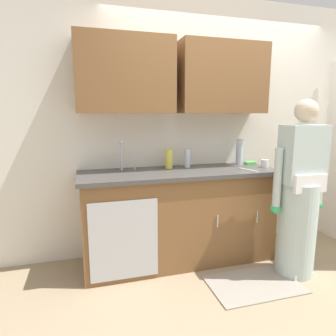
{
  "coord_description": "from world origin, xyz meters",
  "views": [
    {
      "loc": [
        -1.45,
        -2.03,
        1.49
      ],
      "look_at": [
        -0.71,
        0.55,
        1.0
      ],
      "focal_mm": 31.56,
      "sensor_mm": 36.0,
      "label": 1
    }
  ],
  "objects_px": {
    "bottle_water_short": "(239,152)",
    "cup_by_sink": "(265,163)",
    "sink": "(128,175)",
    "sponge": "(250,163)",
    "bottle_soap": "(169,159)",
    "person_at_sink": "(299,203)",
    "bottle_water_tall": "(187,158)",
    "knife_on_counter": "(248,170)"
  },
  "relations": [
    {
      "from": "bottle_water_short",
      "to": "cup_by_sink",
      "type": "height_order",
      "value": "bottle_water_short"
    },
    {
      "from": "sink",
      "to": "sponge",
      "type": "xyz_separation_m",
      "value": [
        1.39,
        0.12,
        0.03
      ]
    },
    {
      "from": "sink",
      "to": "bottle_soap",
      "type": "distance_m",
      "value": 0.48
    },
    {
      "from": "person_at_sink",
      "to": "sponge",
      "type": "relative_size",
      "value": 14.73
    },
    {
      "from": "bottle_water_short",
      "to": "sponge",
      "type": "distance_m",
      "value": 0.17
    },
    {
      "from": "bottle_water_tall",
      "to": "bottle_soap",
      "type": "bearing_deg",
      "value": 179.77
    },
    {
      "from": "cup_by_sink",
      "to": "sponge",
      "type": "bearing_deg",
      "value": 103.31
    },
    {
      "from": "person_at_sink",
      "to": "bottle_water_short",
      "type": "relative_size",
      "value": 5.79
    },
    {
      "from": "sink",
      "to": "knife_on_counter",
      "type": "relative_size",
      "value": 2.08
    },
    {
      "from": "knife_on_counter",
      "to": "sponge",
      "type": "xyz_separation_m",
      "value": [
        0.2,
        0.3,
        0.01
      ]
    },
    {
      "from": "person_at_sink",
      "to": "bottle_water_tall",
      "type": "distance_m",
      "value": 1.15
    },
    {
      "from": "cup_by_sink",
      "to": "sink",
      "type": "bearing_deg",
      "value": 176.84
    },
    {
      "from": "bottle_water_short",
      "to": "sink",
      "type": "bearing_deg",
      "value": -172.54
    },
    {
      "from": "bottle_water_short",
      "to": "knife_on_counter",
      "type": "bearing_deg",
      "value": -104.49
    },
    {
      "from": "bottle_water_tall",
      "to": "knife_on_counter",
      "type": "bearing_deg",
      "value": -30.76
    },
    {
      "from": "sink",
      "to": "sponge",
      "type": "distance_m",
      "value": 1.39
    },
    {
      "from": "person_at_sink",
      "to": "bottle_water_short",
      "type": "xyz_separation_m",
      "value": [
        -0.21,
        0.74,
        0.39
      ]
    },
    {
      "from": "knife_on_counter",
      "to": "cup_by_sink",
      "type": "bearing_deg",
      "value": -86.24
    },
    {
      "from": "bottle_water_short",
      "to": "bottle_soap",
      "type": "distance_m",
      "value": 0.82
    },
    {
      "from": "bottle_water_short",
      "to": "bottle_water_tall",
      "type": "bearing_deg",
      "value": -177.95
    },
    {
      "from": "bottle_water_tall",
      "to": "knife_on_counter",
      "type": "distance_m",
      "value": 0.63
    },
    {
      "from": "bottle_soap",
      "to": "sponge",
      "type": "bearing_deg",
      "value": -1.25
    },
    {
      "from": "sink",
      "to": "knife_on_counter",
      "type": "xyz_separation_m",
      "value": [
        1.18,
        -0.17,
        0.02
      ]
    },
    {
      "from": "bottle_soap",
      "to": "cup_by_sink",
      "type": "distance_m",
      "value": 1.01
    },
    {
      "from": "knife_on_counter",
      "to": "bottle_water_short",
      "type": "bearing_deg",
      "value": -31.31
    },
    {
      "from": "bottle_water_tall",
      "to": "sink",
      "type": "bearing_deg",
      "value": -167.5
    },
    {
      "from": "sink",
      "to": "person_at_sink",
      "type": "xyz_separation_m",
      "value": [
        1.48,
        -0.57,
        -0.23
      ]
    },
    {
      "from": "bottle_water_short",
      "to": "knife_on_counter",
      "type": "height_order",
      "value": "bottle_water_short"
    },
    {
      "from": "person_at_sink",
      "to": "bottle_water_tall",
      "type": "xyz_separation_m",
      "value": [
        -0.83,
        0.72,
        0.35
      ]
    },
    {
      "from": "person_at_sink",
      "to": "bottle_water_short",
      "type": "height_order",
      "value": "person_at_sink"
    },
    {
      "from": "person_at_sink",
      "to": "sponge",
      "type": "height_order",
      "value": "person_at_sink"
    },
    {
      "from": "cup_by_sink",
      "to": "person_at_sink",
      "type": "bearing_deg",
      "value": -84.7
    },
    {
      "from": "cup_by_sink",
      "to": "bottle_water_tall",
      "type": "bearing_deg",
      "value": 164.11
    },
    {
      "from": "sink",
      "to": "bottle_water_short",
      "type": "height_order",
      "value": "sink"
    },
    {
      "from": "bottle_water_short",
      "to": "cup_by_sink",
      "type": "xyz_separation_m",
      "value": [
        0.16,
        -0.25,
        -0.1
      ]
    },
    {
      "from": "knife_on_counter",
      "to": "person_at_sink",
      "type": "bearing_deg",
      "value": -160.23
    },
    {
      "from": "sponge",
      "to": "bottle_water_short",
      "type": "bearing_deg",
      "value": 159.93
    },
    {
      "from": "bottle_water_tall",
      "to": "knife_on_counter",
      "type": "relative_size",
      "value": 0.82
    },
    {
      "from": "bottle_water_tall",
      "to": "cup_by_sink",
      "type": "distance_m",
      "value": 0.82
    },
    {
      "from": "bottle_water_tall",
      "to": "bottle_water_short",
      "type": "bearing_deg",
      "value": 2.05
    },
    {
      "from": "bottle_water_short",
      "to": "cup_by_sink",
      "type": "relative_size",
      "value": 3.45
    },
    {
      "from": "sink",
      "to": "cup_by_sink",
      "type": "relative_size",
      "value": 6.16
    }
  ]
}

